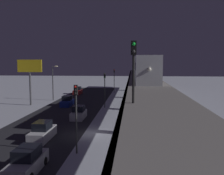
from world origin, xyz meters
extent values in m
plane|color=silver|center=(0.00, 0.00, 0.00)|extent=(240.00, 240.00, 0.00)
cube|color=#28282D|center=(6.31, 0.00, 0.00)|extent=(11.00, 104.26, 0.01)
cube|color=gray|center=(-6.70, 0.00, 5.42)|extent=(5.00, 104.26, 0.80)
cube|color=#38383D|center=(-4.32, 0.00, 5.42)|extent=(0.24, 102.18, 0.80)
cylinder|color=gray|center=(-6.70, -44.68, 2.51)|extent=(1.40, 1.40, 5.02)
cylinder|color=gray|center=(-6.70, -29.79, 2.51)|extent=(1.40, 1.40, 5.02)
cylinder|color=gray|center=(-6.70, -14.89, 2.51)|extent=(1.40, 1.40, 5.02)
cylinder|color=gray|center=(-6.70, 0.00, 2.51)|extent=(1.40, 1.40, 5.02)
cylinder|color=gray|center=(-6.70, 14.89, 2.51)|extent=(1.40, 1.40, 5.02)
cube|color=#B7BABF|center=(-6.70, -7.76, 7.52)|extent=(2.90, 18.00, 3.40)
cube|color=black|center=(-6.70, -7.76, 7.93)|extent=(2.94, 16.20, 0.90)
cube|color=#B7BABF|center=(-6.70, -26.36, 7.52)|extent=(2.90, 18.00, 3.40)
cube|color=black|center=(-6.70, -26.36, 7.93)|extent=(2.94, 16.20, 0.90)
cube|color=#B7BABF|center=(-6.70, -44.96, 7.52)|extent=(2.90, 18.00, 3.40)
cube|color=black|center=(-6.70, -44.96, 7.93)|extent=(2.94, 16.20, 0.90)
sphere|color=white|center=(-6.70, 1.29, 7.69)|extent=(0.44, 0.44, 0.44)
cylinder|color=black|center=(-4.98, 12.43, 7.42)|extent=(0.16, 0.16, 3.20)
cube|color=black|center=(-4.98, 12.43, 9.37)|extent=(0.36, 0.28, 0.90)
sphere|color=#19F23F|center=(-4.98, 12.59, 9.60)|extent=(0.22, 0.22, 0.22)
sphere|color=#333333|center=(-4.98, 12.59, 9.14)|extent=(0.22, 0.22, 0.22)
cube|color=#B2B2B7|center=(3.11, 10.57, 0.55)|extent=(1.80, 4.72, 1.10)
cube|color=black|center=(3.11, 10.57, 1.54)|extent=(1.58, 2.27, 0.87)
cylinder|color=black|center=(3.97, 9.11, 0.32)|extent=(0.20, 0.64, 0.64)
cylinder|color=black|center=(2.26, 9.11, 0.32)|extent=(0.20, 0.64, 0.64)
cube|color=#A51E1E|center=(9.51, -35.84, 0.55)|extent=(1.80, 4.27, 1.10)
cube|color=black|center=(9.51, -35.84, 1.54)|extent=(1.58, 2.05, 0.87)
cube|color=navy|center=(7.71, -18.49, 0.55)|extent=(1.80, 4.48, 1.10)
cube|color=black|center=(7.71, -18.49, 1.54)|extent=(1.58, 2.15, 0.87)
cube|color=silver|center=(4.91, 2.45, 0.55)|extent=(1.80, 4.64, 1.10)
cube|color=black|center=(4.91, 2.45, 1.54)|extent=(1.58, 2.23, 0.87)
cube|color=#B2B2B7|center=(3.11, -7.76, 0.55)|extent=(1.80, 4.13, 1.10)
cube|color=black|center=(3.11, -7.76, 1.54)|extent=(1.58, 1.98, 0.87)
cylinder|color=#2D2D2D|center=(0.21, 6.35, 2.75)|extent=(0.16, 0.16, 5.50)
cube|color=black|center=(0.21, 6.35, 5.95)|extent=(0.32, 0.32, 0.90)
sphere|color=red|center=(0.21, 6.53, 6.25)|extent=(0.20, 0.20, 0.20)
sphere|color=black|center=(0.21, 6.53, 5.95)|extent=(0.20, 0.20, 0.20)
sphere|color=black|center=(0.21, 6.53, 5.65)|extent=(0.20, 0.20, 0.20)
cylinder|color=#2D2D2D|center=(0.21, -17.07, 2.75)|extent=(0.16, 0.16, 5.50)
cube|color=black|center=(0.21, -17.07, 5.95)|extent=(0.32, 0.32, 0.90)
sphere|color=black|center=(0.21, -16.89, 6.25)|extent=(0.20, 0.20, 0.20)
sphere|color=black|center=(0.21, -16.89, 5.95)|extent=(0.20, 0.20, 0.20)
sphere|color=#19E53F|center=(0.21, -16.89, 5.65)|extent=(0.20, 0.20, 0.20)
cylinder|color=#2D2D2D|center=(0.21, -40.49, 2.75)|extent=(0.16, 0.16, 5.50)
cube|color=black|center=(0.21, -40.49, 5.95)|extent=(0.32, 0.32, 0.90)
sphere|color=red|center=(0.21, -40.31, 6.25)|extent=(0.20, 0.20, 0.20)
sphere|color=black|center=(0.21, -40.31, 5.95)|extent=(0.20, 0.20, 0.20)
sphere|color=black|center=(0.21, -40.31, 5.65)|extent=(0.20, 0.20, 0.20)
cylinder|color=#4C4C51|center=(14.98, -18.44, 3.25)|extent=(0.36, 0.36, 6.50)
cube|color=yellow|center=(14.98, -18.44, 7.70)|extent=(4.80, 0.30, 2.40)
cylinder|color=#38383D|center=(12.61, -25.00, 3.75)|extent=(0.20, 0.20, 7.50)
ellipsoid|color=#F4E5B2|center=(11.81, -25.00, 7.50)|extent=(0.90, 0.44, 0.30)
camera|label=1|loc=(-4.94, 28.52, 8.49)|focal=40.11mm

